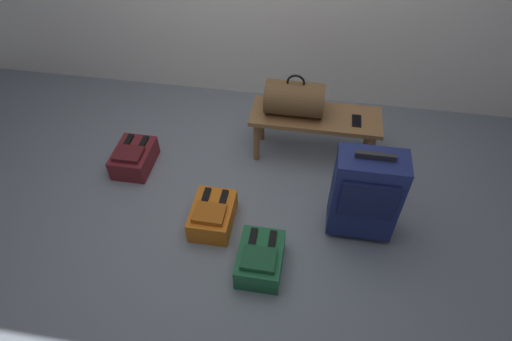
{
  "coord_description": "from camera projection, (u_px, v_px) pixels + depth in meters",
  "views": [
    {
      "loc": [
        0.47,
        -1.84,
        2.42
      ],
      "look_at": [
        0.13,
        0.26,
        0.25
      ],
      "focal_mm": 29.69,
      "sensor_mm": 36.0,
      "label": 1
    }
  ],
  "objects": [
    {
      "name": "ground_plane",
      "position": [
        233.0,
        218.0,
        3.05
      ],
      "size": [
        6.6,
        6.6,
        0.0
      ],
      "primitive_type": "plane",
      "color": "slate"
    },
    {
      "name": "bench",
      "position": [
        315.0,
        121.0,
        3.28
      ],
      "size": [
        1.0,
        0.36,
        0.41
      ],
      "color": "olive",
      "rests_on": "ground"
    },
    {
      "name": "duffel_bag_brown",
      "position": [
        294.0,
        99.0,
        3.16
      ],
      "size": [
        0.44,
        0.26,
        0.34
      ],
      "color": "brown",
      "rests_on": "bench"
    },
    {
      "name": "cell_phone",
      "position": [
        357.0,
        121.0,
        3.18
      ],
      "size": [
        0.07,
        0.14,
        0.01
      ],
      "color": "black",
      "rests_on": "bench"
    },
    {
      "name": "suitcase_upright_navy",
      "position": [
        365.0,
        194.0,
        2.72
      ],
      "size": [
        0.43,
        0.26,
        0.72
      ],
      "color": "navy",
      "rests_on": "ground"
    },
    {
      "name": "backpack_orange",
      "position": [
        213.0,
        215.0,
        2.95
      ],
      "size": [
        0.28,
        0.38,
        0.21
      ],
      "color": "orange",
      "rests_on": "ground"
    },
    {
      "name": "backpack_maroon",
      "position": [
        134.0,
        157.0,
        3.36
      ],
      "size": [
        0.28,
        0.38,
        0.21
      ],
      "color": "maroon",
      "rests_on": "ground"
    },
    {
      "name": "backpack_green",
      "position": [
        260.0,
        259.0,
        2.7
      ],
      "size": [
        0.28,
        0.38,
        0.21
      ],
      "color": "#1E6038",
      "rests_on": "ground"
    }
  ]
}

